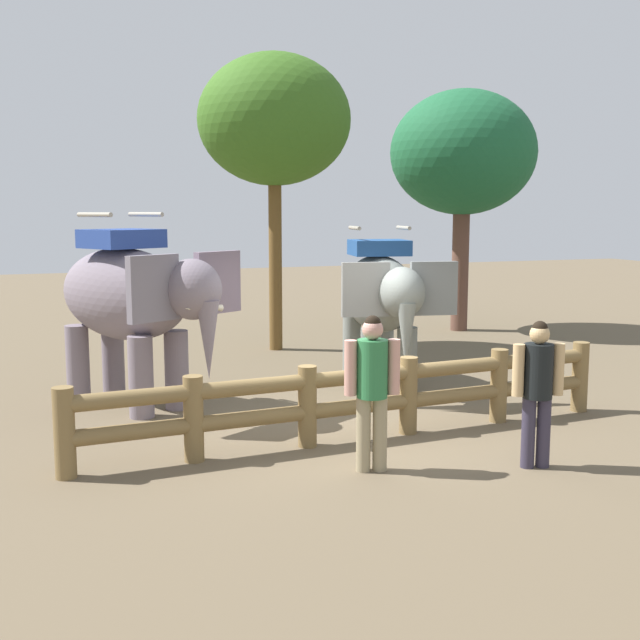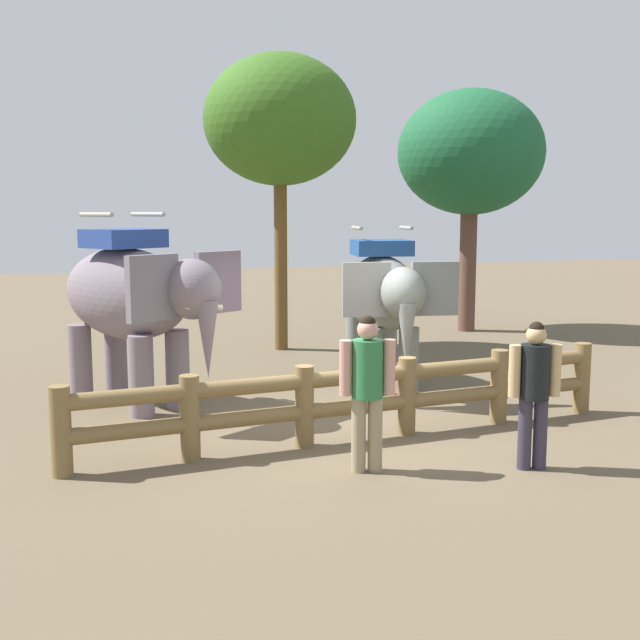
% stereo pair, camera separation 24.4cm
% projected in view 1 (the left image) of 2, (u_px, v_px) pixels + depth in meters
% --- Properties ---
extents(ground_plane, '(60.00, 60.00, 0.00)m').
position_uv_depth(ground_plane, '(352.00, 434.00, 10.61)').
color(ground_plane, brown).
extents(log_fence, '(7.64, 0.70, 1.05)m').
position_uv_depth(log_fence, '(359.00, 395.00, 10.29)').
color(log_fence, brown).
rests_on(log_fence, ground).
extents(elephant_near_left, '(2.81, 3.46, 2.97)m').
position_uv_depth(elephant_near_left, '(133.00, 299.00, 11.88)').
color(elephant_near_left, slate).
rests_on(elephant_near_left, ground).
extents(elephant_center, '(1.94, 3.26, 2.74)m').
position_uv_depth(elephant_center, '(381.00, 298.00, 13.23)').
color(elephant_center, slate).
rests_on(elephant_center, ground).
extents(tourist_woman_in_black, '(0.60, 0.41, 1.74)m').
position_uv_depth(tourist_woman_in_black, '(538.00, 383.00, 9.12)').
color(tourist_woman_in_black, '#322D3F').
rests_on(tourist_woman_in_black, ground).
extents(tourist_man_in_blue, '(0.63, 0.42, 1.83)m').
position_uv_depth(tourist_man_in_blue, '(372.00, 382.00, 8.99)').
color(tourist_man_in_blue, gray).
rests_on(tourist_man_in_blue, ground).
extents(tree_far_left, '(3.21, 3.21, 6.24)m').
position_uv_depth(tree_far_left, '(274.00, 121.00, 16.40)').
color(tree_far_left, brown).
rests_on(tree_far_left, ground).
extents(tree_back_center, '(3.56, 3.56, 5.91)m').
position_uv_depth(tree_back_center, '(463.00, 154.00, 19.19)').
color(tree_back_center, brown).
rests_on(tree_back_center, ground).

